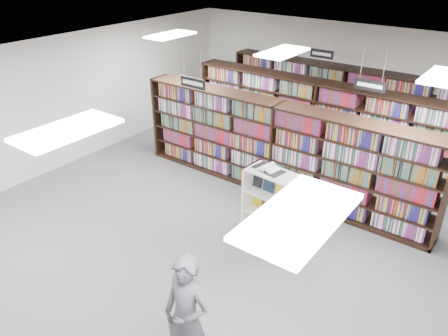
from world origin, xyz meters
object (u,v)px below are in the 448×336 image
Objects in this scene: shopper at (187,318)px; endcap_display at (273,218)px; open_book at (268,168)px; bookshelf_row_near at (277,149)px.

endcap_display is at bearing 99.71° from shopper.
shopper is (0.74, -3.11, -0.58)m from open_book.
open_book is at bearing -65.19° from bookshelf_row_near.
endcap_display is at bearing -61.02° from bookshelf_row_near.
bookshelf_row_near is at bearing 123.91° from endcap_display.
bookshelf_row_near is 3.81× the size of shopper.
endcap_display is (0.91, -1.64, -0.56)m from bookshelf_row_near.
endcap_display is at bearing 15.97° from open_book.
bookshelf_row_near is 11.24× the size of open_book.
endcap_display is 2.36× the size of open_book.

